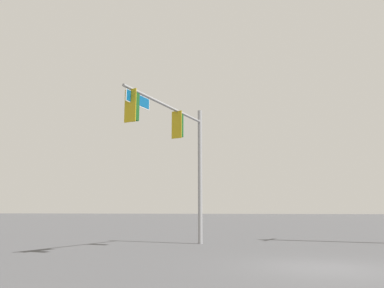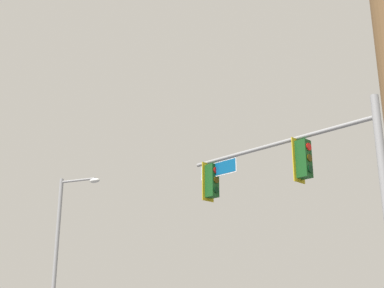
# 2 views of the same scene
# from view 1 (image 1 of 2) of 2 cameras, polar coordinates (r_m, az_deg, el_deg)

# --- Properties ---
(ground_plane) EXTENTS (400.00, 400.00, 0.00)m
(ground_plane) POSITION_cam_1_polar(r_m,az_deg,el_deg) (11.86, 19.96, -17.39)
(ground_plane) COLOR #474749
(signal_pole_near) EXTENTS (6.56, 1.59, 6.84)m
(signal_pole_near) POSITION_cam_1_polar(r_m,az_deg,el_deg) (17.39, -2.13, 0.24)
(signal_pole_near) COLOR gray
(signal_pole_near) RESTS_ON ground_plane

